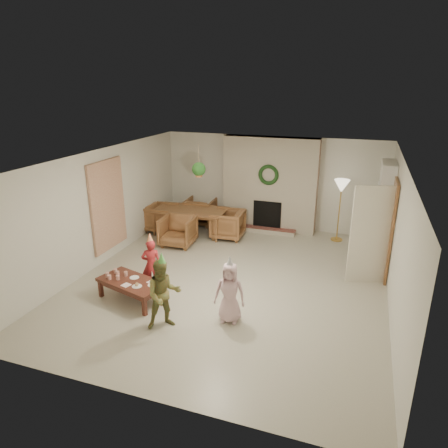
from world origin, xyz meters
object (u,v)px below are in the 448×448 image
at_px(dining_chair_far, 200,211).
at_px(dining_chair_right, 228,224).
at_px(child_pink, 230,293).
at_px(child_plaid, 164,294).
at_px(coffee_table_top, 132,282).
at_px(child_red, 151,265).
at_px(dining_table, 190,222).
at_px(dining_chair_left, 161,218).
at_px(dining_chair_near, 178,231).

height_order(dining_chair_far, dining_chair_right, same).
bearing_deg(child_pink, child_plaid, -158.70).
bearing_deg(child_plaid, dining_chair_right, 58.64).
relative_size(coffee_table_top, child_plaid, 1.07).
distance_m(dining_chair_far, child_red, 3.91).
xyz_separation_m(child_red, child_pink, (1.78, -0.58, 0.02)).
height_order(dining_table, child_red, child_red).
height_order(dining_chair_left, child_pink, child_pink).
height_order(dining_chair_left, child_plaid, child_plaid).
bearing_deg(dining_table, dining_chair_far, 90.00).
height_order(dining_chair_left, child_red, child_red).
bearing_deg(child_red, coffee_table_top, 48.69).
distance_m(dining_table, dining_chair_right, 1.04).
bearing_deg(dining_chair_near, child_plaid, -71.25).
bearing_deg(dining_table, coffee_table_top, -86.68).
height_order(dining_chair_near, dining_chair_right, same).
xyz_separation_m(dining_chair_right, child_red, (-0.51, -3.09, 0.14)).
distance_m(coffee_table_top, child_plaid, 1.15).
distance_m(dining_chair_right, child_plaid, 4.20).
relative_size(dining_chair_near, child_pink, 0.76).
bearing_deg(child_red, child_plaid, 101.26).
height_order(dining_chair_far, child_red, child_red).
distance_m(dining_chair_far, coffee_table_top, 4.40).
bearing_deg(dining_chair_near, coffee_table_top, -85.67).
bearing_deg(dining_chair_far, child_plaid, 102.80).
xyz_separation_m(dining_chair_near, coffee_table_top, (0.34, -2.72, -0.01)).
relative_size(dining_chair_far, dining_chair_left, 1.00).
xyz_separation_m(dining_table, dining_chair_far, (-0.04, 0.83, 0.03)).
distance_m(dining_table, coffee_table_top, 3.57).
relative_size(dining_chair_right, child_pink, 0.76).
bearing_deg(child_pink, dining_table, 115.59).
relative_size(dining_chair_left, child_plaid, 0.68).
relative_size(dining_table, child_pink, 1.79).
bearing_deg(child_plaid, dining_chair_near, 75.98).
bearing_deg(coffee_table_top, dining_chair_left, 124.94).
bearing_deg(dining_chair_near, dining_chair_right, 38.66).
bearing_deg(dining_chair_left, dining_chair_right, -90.00).
distance_m(dining_chair_near, child_plaid, 3.56).
bearing_deg(dining_chair_far, dining_chair_near, 90.00).
bearing_deg(coffee_table_top, child_plaid, -15.45).
distance_m(dining_chair_left, child_plaid, 4.64).
bearing_deg(dining_chair_far, child_pink, 114.95).
bearing_deg(dining_chair_left, dining_chair_far, -45.00).
distance_m(dining_chair_near, child_pink, 3.60).
height_order(dining_chair_near, dining_chair_left, same).
bearing_deg(dining_table, child_plaid, -74.78).
distance_m(dining_table, dining_chair_near, 0.83).
height_order(dining_chair_far, dining_chair_left, same).
bearing_deg(dining_chair_near, dining_chair_left, 135.00).
relative_size(child_red, child_pink, 0.97).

